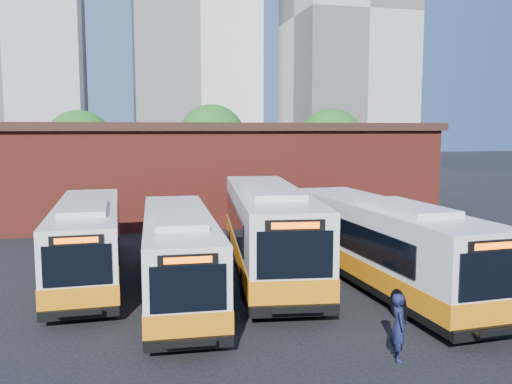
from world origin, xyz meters
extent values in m
plane|color=black|center=(0.00, 0.00, 0.00)|extent=(220.00, 220.00, 0.00)
cube|color=silver|center=(-7.78, 4.74, 1.66)|extent=(2.50, 11.26, 2.67)
cube|color=orange|center=(-7.78, 4.74, 0.89)|extent=(2.55, 11.31, 0.66)
cube|color=black|center=(-7.78, 4.74, 0.42)|extent=(2.54, 11.30, 0.23)
cube|color=black|center=(-7.72, -0.91, 1.92)|extent=(2.03, 0.08, 1.26)
cube|color=black|center=(-7.72, -0.92, 2.70)|extent=(1.59, 0.07, 0.30)
cube|color=#FF5905|center=(-7.72, -0.95, 2.70)|extent=(1.26, 0.03, 0.17)
cube|color=black|center=(-7.72, -0.97, 0.42)|extent=(2.39, 0.15, 0.30)
cube|color=black|center=(-7.72, -1.18, 0.52)|extent=(1.36, 0.37, 0.06)
cube|color=black|center=(-7.72, -1.35, 0.58)|extent=(1.36, 0.05, 0.17)
cube|color=black|center=(-9.00, 5.10, 1.92)|extent=(0.13, 8.77, 0.98)
cube|color=black|center=(-6.56, 5.12, 1.92)|extent=(0.13, 8.77, 0.98)
cube|color=silver|center=(-7.76, 3.33, 3.09)|extent=(1.66, 3.95, 0.21)
cylinder|color=black|center=(-8.83, 1.54, 0.47)|extent=(0.31, 0.94, 0.94)
cylinder|color=black|center=(-6.66, 1.56, 0.47)|extent=(0.31, 0.94, 0.94)
cylinder|color=black|center=(-8.89, 7.72, 0.47)|extent=(0.31, 0.94, 0.94)
cylinder|color=black|center=(-6.72, 7.75, 0.47)|extent=(0.31, 0.94, 0.94)
cube|color=silver|center=(-4.44, 1.56, 1.64)|extent=(2.92, 11.19, 2.63)
cube|color=orange|center=(-4.44, 1.56, 0.88)|extent=(2.97, 11.24, 0.65)
cube|color=black|center=(-4.44, 1.56, 0.42)|extent=(2.96, 11.23, 0.23)
cube|color=black|center=(-4.73, -4.01, 1.89)|extent=(2.00, 0.16, 1.25)
cube|color=black|center=(-4.73, -4.01, 2.66)|extent=(1.57, 0.14, 0.30)
cube|color=#FF5905|center=(-4.73, -4.05, 2.66)|extent=(1.25, 0.08, 0.17)
cube|color=black|center=(-4.73, -4.06, 0.42)|extent=(2.36, 0.25, 0.30)
cube|color=black|center=(-4.74, -4.27, 0.51)|extent=(1.36, 0.42, 0.06)
cube|color=black|center=(-4.75, -4.44, 0.57)|extent=(1.34, 0.11, 0.17)
cube|color=black|center=(-5.62, 1.99, 1.89)|extent=(0.49, 8.64, 0.97)
cube|color=black|center=(-3.23, 1.86, 1.89)|extent=(0.49, 8.64, 0.97)
cube|color=silver|center=(-4.52, 0.17, 3.05)|extent=(1.80, 3.96, 0.20)
cylinder|color=black|center=(-5.67, -1.53, 0.46)|extent=(0.34, 0.94, 0.92)
cylinder|color=black|center=(-3.54, -1.63, 0.46)|extent=(0.34, 0.94, 0.92)
cylinder|color=black|center=(-5.36, 4.56, 0.46)|extent=(0.34, 0.94, 0.92)
cylinder|color=black|center=(-3.23, 4.45, 0.46)|extent=(0.34, 0.94, 0.92)
cube|color=silver|center=(-0.41, 4.12, 1.93)|extent=(4.51, 13.31, 3.10)
cube|color=orange|center=(-0.41, 4.12, 1.03)|extent=(4.57, 13.37, 0.76)
cube|color=black|center=(-0.41, 4.12, 0.49)|extent=(4.56, 13.36, 0.27)
cube|color=black|center=(-1.30, -2.38, 2.23)|extent=(2.35, 0.38, 1.47)
cube|color=black|center=(-1.30, -2.40, 3.13)|extent=(1.84, 0.31, 0.35)
cube|color=#FF5905|center=(-1.31, -2.43, 3.13)|extent=(1.46, 0.22, 0.20)
cube|color=black|center=(-1.31, -2.45, 0.49)|extent=(2.77, 0.53, 0.35)
cube|color=black|center=(-1.34, -2.70, 0.60)|extent=(1.62, 0.62, 0.07)
cube|color=black|center=(-1.37, -2.89, 0.67)|extent=(1.57, 0.26, 0.20)
cube|color=black|center=(-1.76, 4.74, 2.23)|extent=(1.43, 10.10, 1.14)
cube|color=black|center=(1.05, 4.36, 2.23)|extent=(1.43, 10.10, 1.14)
cube|color=silver|center=(-0.63, 2.50, 3.59)|extent=(2.49, 4.78, 0.24)
cylinder|color=black|center=(-2.16, 0.62, 0.54)|extent=(0.49, 1.13, 1.09)
cylinder|color=black|center=(0.33, 0.28, 0.54)|extent=(0.49, 1.13, 1.09)
cylinder|color=black|center=(-1.19, 7.74, 0.54)|extent=(0.49, 1.13, 1.09)
cylinder|color=black|center=(1.30, 7.40, 0.54)|extent=(0.49, 1.13, 1.09)
cube|color=silver|center=(3.20, 0.75, 1.77)|extent=(3.05, 12.09, 2.85)
cube|color=orange|center=(3.20, 0.75, 0.95)|extent=(3.10, 12.14, 0.70)
cube|color=black|center=(3.20, 0.75, 0.45)|extent=(3.09, 12.13, 0.25)
cube|color=black|center=(3.45, -5.27, 2.05)|extent=(2.17, 0.15, 1.35)
cube|color=black|center=(3.45, -5.28, 2.88)|extent=(1.70, 0.13, 0.32)
cube|color=#FF5905|center=(3.45, -5.31, 2.88)|extent=(1.35, 0.08, 0.18)
cube|color=black|center=(3.45, -5.33, 0.45)|extent=(2.55, 0.25, 0.32)
cube|color=black|center=(3.46, -5.56, 0.55)|extent=(1.46, 0.44, 0.06)
cube|color=black|center=(3.47, -5.74, 0.62)|extent=(1.45, 0.10, 0.18)
cube|color=black|center=(1.88, 1.10, 2.05)|extent=(0.44, 9.35, 1.05)
cube|color=black|center=(4.48, 1.21, 2.05)|extent=(0.44, 9.35, 1.05)
cube|color=silver|center=(3.26, -0.74, 3.30)|extent=(1.91, 4.27, 0.22)
cylinder|color=black|center=(2.19, -2.69, 0.50)|extent=(0.36, 1.01, 1.00)
cylinder|color=black|center=(4.49, -2.59, 0.50)|extent=(0.36, 1.01, 1.00)
cylinder|color=black|center=(1.91, 3.90, 0.50)|extent=(0.36, 1.01, 1.00)
cylinder|color=black|center=(4.22, 4.00, 0.50)|extent=(0.36, 1.01, 1.00)
imported|color=#131637|center=(0.58, -5.41, 0.89)|extent=(0.58, 0.74, 1.79)
cube|color=maroon|center=(0.00, 20.00, 3.00)|extent=(28.00, 12.00, 6.00)
cube|color=black|center=(0.00, 20.00, 6.15)|extent=(28.60, 12.60, 0.50)
cube|color=black|center=(3.00, 13.97, 1.20)|extent=(1.20, 0.08, 2.40)
cylinder|color=#382314|center=(-10.00, 32.00, 1.35)|extent=(0.36, 0.36, 2.70)
sphere|color=#1B5B19|center=(-10.00, 32.00, 4.65)|extent=(6.00, 6.00, 6.00)
cylinder|color=#382314|center=(2.00, 34.00, 1.48)|extent=(0.36, 0.36, 2.95)
sphere|color=#1B5B19|center=(2.00, 34.00, 5.08)|extent=(6.56, 6.56, 6.56)
cylinder|color=#382314|center=(13.00, 31.00, 1.40)|extent=(0.36, 0.36, 2.81)
sphere|color=#1B5B19|center=(13.00, 31.00, 4.84)|extent=(6.24, 6.24, 6.24)
cube|color=#B9B3AA|center=(30.00, 68.00, 24.00)|extent=(18.00, 18.00, 48.00)
camera|label=1|loc=(-6.27, -17.72, 6.03)|focal=38.00mm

